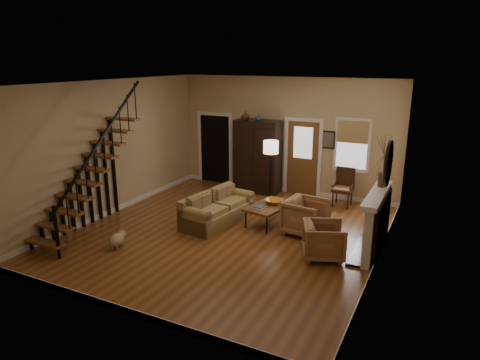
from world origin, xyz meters
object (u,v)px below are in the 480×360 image
at_px(sofa, 218,209).
at_px(floor_lamp, 270,173).
at_px(side_chair, 343,188).
at_px(armoire, 258,157).
at_px(armchair_right, 306,217).
at_px(coffee_table, 269,214).
at_px(armchair_left, 324,241).

bearing_deg(sofa, floor_lamp, 80.06).
distance_m(sofa, side_chair, 3.45).
relative_size(armoire, armchair_right, 2.39).
xyz_separation_m(sofa, floor_lamp, (0.57, 1.83, 0.50)).
xyz_separation_m(coffee_table, armchair_right, (0.95, -0.18, 0.16)).
xyz_separation_m(sofa, coffee_table, (1.12, 0.48, -0.12)).
relative_size(sofa, armchair_left, 2.44).
xyz_separation_m(sofa, armchair_left, (2.76, -0.68, 0.00)).
xyz_separation_m(sofa, side_chair, (2.36, 2.52, 0.15)).
height_order(floor_lamp, side_chair, floor_lamp).
xyz_separation_m(armoire, armchair_left, (2.96, -3.40, -0.69)).
xyz_separation_m(floor_lamp, side_chair, (1.78, 0.68, -0.35)).
height_order(coffee_table, floor_lamp, floor_lamp).
bearing_deg(armchair_left, sofa, 53.88).
xyz_separation_m(armoire, side_chair, (2.55, -0.20, -0.54)).
xyz_separation_m(coffee_table, armchair_left, (1.64, -1.17, 0.12)).
xyz_separation_m(armchair_right, side_chair, (0.29, 2.21, 0.11)).
bearing_deg(floor_lamp, armchair_right, -45.63).
height_order(armoire, armchair_right, armoire).
height_order(armchair_left, armchair_right, armchair_right).
bearing_deg(armchair_left, coffee_table, 32.38).
distance_m(coffee_table, side_chair, 2.40).
distance_m(sofa, armchair_right, 2.09).
height_order(armchair_left, side_chair, side_chair).
height_order(coffee_table, side_chair, side_chair).
bearing_deg(coffee_table, armchair_right, -10.63).
bearing_deg(floor_lamp, coffee_table, -68.00).
height_order(armoire, armchair_left, armoire).
bearing_deg(floor_lamp, side_chair, 20.98).
relative_size(coffee_table, floor_lamp, 0.72).
relative_size(armoire, coffee_table, 1.70).
distance_m(sofa, coffee_table, 1.22).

